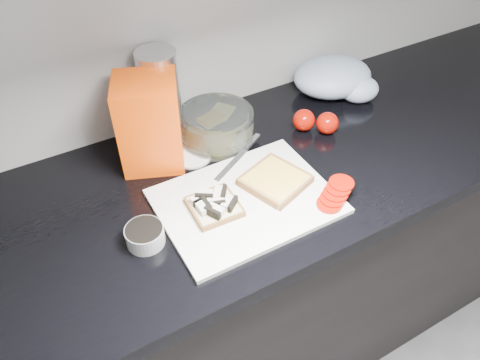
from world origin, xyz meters
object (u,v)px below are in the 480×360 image
at_px(cutting_board, 246,201).
at_px(bread_bag, 150,123).
at_px(glass_bowl, 216,126).
at_px(steel_canister, 161,96).

distance_m(cutting_board, bread_bag, 0.30).
distance_m(cutting_board, glass_bowl, 0.26).
xyz_separation_m(glass_bowl, bread_bag, (-0.18, -0.00, 0.08)).
xyz_separation_m(cutting_board, steel_canister, (-0.06, 0.34, 0.12)).
height_order(cutting_board, steel_canister, steel_canister).
bearing_deg(glass_bowl, cutting_board, -102.04).
bearing_deg(steel_canister, cutting_board, -80.08).
relative_size(glass_bowl, steel_canister, 0.81).
bearing_deg(glass_bowl, bread_bag, -179.23).
bearing_deg(cutting_board, steel_canister, 99.92).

